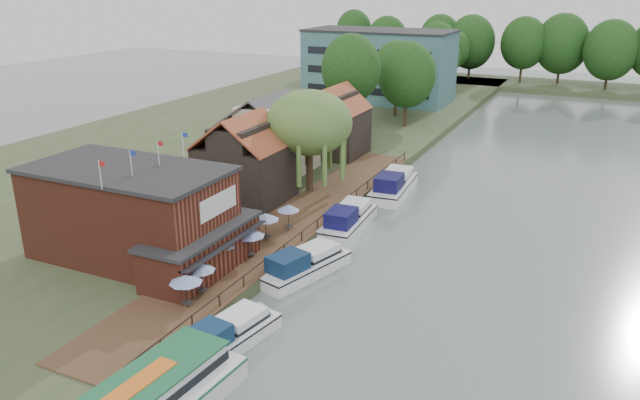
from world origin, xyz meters
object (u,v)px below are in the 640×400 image
at_px(cruiser_3, 394,182).
at_px(umbrella_5, 288,218).
at_px(cottage_c, 335,121).
at_px(willow, 309,142).
at_px(cottage_a, 245,158).
at_px(cruiser_0, 227,332).
at_px(pub, 151,216).
at_px(umbrella_1, 202,279).
at_px(umbrella_0, 187,291).
at_px(swan, 186,383).
at_px(hotel_block, 379,65).
at_px(cottage_b, 269,133).
at_px(umbrella_4, 266,227).
at_px(umbrella_2, 223,254).
at_px(cruiser_2, 348,216).
at_px(cruiser_1, 304,261).
at_px(umbrella_3, 250,244).

bearing_deg(cruiser_3, umbrella_5, -108.43).
relative_size(cottage_c, willow, 0.82).
bearing_deg(cottage_a, cruiser_0, -61.05).
height_order(pub, umbrella_1, pub).
bearing_deg(umbrella_0, cottage_a, 111.47).
bearing_deg(swan, hotel_block, 103.08).
distance_m(cottage_a, cottage_b, 10.44).
bearing_deg(pub, umbrella_0, -36.26).
distance_m(umbrella_4, cruiser_0, 14.39).
distance_m(willow, swan, 32.29).
height_order(pub, umbrella_4, pub).
bearing_deg(pub, umbrella_2, 8.23).
distance_m(cottage_b, cruiser_3, 15.14).
distance_m(cottage_c, cruiser_2, 22.14).
height_order(cottage_b, cruiser_0, cottage_b).
distance_m(pub, cruiser_2, 18.13).
distance_m(cottage_b, cruiser_1, 25.56).
height_order(umbrella_4, cruiser_1, umbrella_4).
bearing_deg(umbrella_5, pub, -124.63).
relative_size(umbrella_1, cruiser_2, 0.24).
bearing_deg(cruiser_0, umbrella_0, 169.22).
xyz_separation_m(cottage_a, umbrella_3, (7.55, -11.60, -2.96)).
bearing_deg(cottage_c, willow, -75.96).
xyz_separation_m(umbrella_2, cruiser_3, (4.83, 24.89, -0.95)).
distance_m(cruiser_3, swan, 36.58).
relative_size(umbrella_0, swan, 5.40).
distance_m(umbrella_4, cruiser_1, 5.47).
distance_m(umbrella_0, swan, 7.39).
relative_size(cottage_a, willow, 0.82).
bearing_deg(swan, umbrella_5, 102.13).
relative_size(hotel_block, umbrella_3, 10.57).
relative_size(willow, umbrella_3, 4.34).
bearing_deg(cottage_c, cottage_b, -113.96).
relative_size(umbrella_4, swan, 5.40).
relative_size(cottage_b, cruiser_3, 0.89).
xyz_separation_m(cottage_c, umbrella_5, (6.62, -24.41, -2.96)).
relative_size(willow, cruiser_2, 1.04).
relative_size(umbrella_2, cruiser_1, 0.25).
relative_size(pub, umbrella_4, 8.42).
xyz_separation_m(umbrella_0, cruiser_3, (3.73, 30.78, -0.95)).
bearing_deg(umbrella_3, cruiser_1, 14.81).
xyz_separation_m(hotel_block, cruiser_1, (18.70, -66.50, -6.00)).
bearing_deg(cottage_c, umbrella_4, -77.64).
bearing_deg(cruiser_1, umbrella_5, 144.95).
xyz_separation_m(cruiser_1, cruiser_3, (-0.09, 21.23, 0.18)).
relative_size(cottage_b, umbrella_4, 4.04).
bearing_deg(umbrella_3, umbrella_4, 99.98).
xyz_separation_m(pub, umbrella_0, (6.89, -5.05, -2.36)).
bearing_deg(cruiser_1, hotel_block, 121.95).
bearing_deg(hotel_block, cruiser_3, -67.65).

